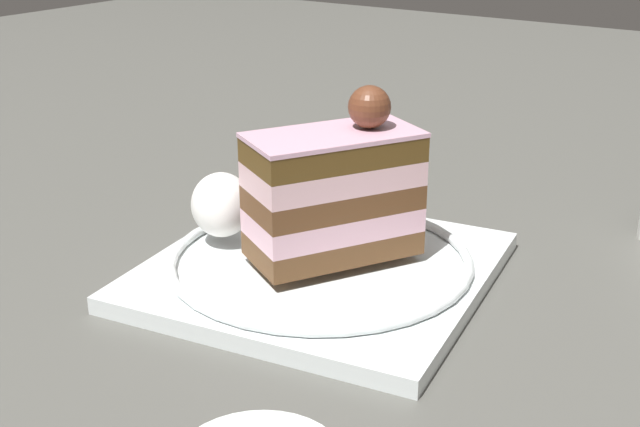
{
  "coord_description": "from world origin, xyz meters",
  "views": [
    {
      "loc": [
        -0.32,
        0.42,
        0.26
      ],
      "look_at": [
        -0.02,
        -0.01,
        0.05
      ],
      "focal_mm": 47.03,
      "sensor_mm": 36.0,
      "label": 1
    }
  ],
  "objects_px": {
    "cake_slice": "(335,191)",
    "whipped_cream_dollop": "(219,206)",
    "dessert_plate": "(320,267)",
    "fork": "(279,211)"
  },
  "relations": [
    {
      "from": "dessert_plate",
      "to": "cake_slice",
      "type": "height_order",
      "value": "cake_slice"
    },
    {
      "from": "dessert_plate",
      "to": "fork",
      "type": "distance_m",
      "value": 0.08
    },
    {
      "from": "whipped_cream_dollop",
      "to": "fork",
      "type": "relative_size",
      "value": 0.45
    },
    {
      "from": "cake_slice",
      "to": "whipped_cream_dollop",
      "type": "distance_m",
      "value": 0.09
    },
    {
      "from": "fork",
      "to": "cake_slice",
      "type": "bearing_deg",
      "value": 153.53
    },
    {
      "from": "dessert_plate",
      "to": "fork",
      "type": "bearing_deg",
      "value": -33.24
    },
    {
      "from": "whipped_cream_dollop",
      "to": "fork",
      "type": "xyz_separation_m",
      "value": [
        -0.01,
        -0.06,
        -0.02
      ]
    },
    {
      "from": "cake_slice",
      "to": "fork",
      "type": "distance_m",
      "value": 0.09
    },
    {
      "from": "cake_slice",
      "to": "whipped_cream_dollop",
      "type": "relative_size",
      "value": 2.7
    },
    {
      "from": "dessert_plate",
      "to": "whipped_cream_dollop",
      "type": "height_order",
      "value": "whipped_cream_dollop"
    }
  ]
}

